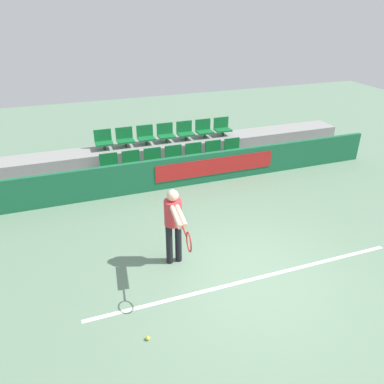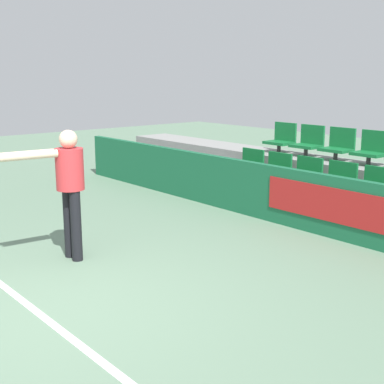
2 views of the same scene
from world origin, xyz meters
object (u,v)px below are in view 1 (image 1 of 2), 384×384
Objects in this scene: stadium_chair_3 at (174,156)px; stadium_chair_8 at (125,138)px; stadium_chair_9 at (146,136)px; tennis_player at (174,220)px; stadium_chair_10 at (166,133)px; stadium_chair_13 at (222,127)px; stadium_chair_2 at (154,159)px; stadium_chair_1 at (132,162)px; stadium_chair_5 at (214,151)px; stadium_chair_12 at (204,129)px; stadium_chair_4 at (195,153)px; stadium_chair_11 at (185,131)px; stadium_chair_6 at (233,148)px; stadium_chair_7 at (104,140)px; tennis_ball at (148,338)px; stadium_chair_0 at (109,164)px.

stadium_chair_8 is (-1.24, 0.85, 0.41)m from stadium_chair_3.
stadium_chair_9 is 4.78m from tennis_player.
stadium_chair_10 is at bearing 0.00° from stadium_chair_8.
stadium_chair_2 is at bearing -160.96° from stadium_chair_13.
stadium_chair_1 and stadium_chair_5 have the same top height.
stadium_chair_12 is (1.85, 0.85, 0.41)m from stadium_chair_2.
tennis_player is (-1.20, -3.89, 0.34)m from stadium_chair_3.
stadium_chair_5 is at bearing -34.62° from stadium_chair_10.
stadium_chair_4 is at bearing -145.38° from stadium_chair_13.
stadium_chair_11 is at bearing 24.71° from stadium_chair_1.
stadium_chair_4 is 1.24m from stadium_chair_6.
stadium_chair_6 is (1.85, 0.00, 0.00)m from stadium_chair_3.
stadium_chair_13 is at bearing 19.04° from stadium_chair_2.
stadium_chair_11 is at bearing 34.62° from stadium_chair_2.
stadium_chair_9 is at bearing 0.00° from stadium_chair_8.
stadium_chair_9 is (-1.24, 0.85, 0.41)m from stadium_chair_4.
stadium_chair_1 is 1.13m from stadium_chair_7.
stadium_chair_10 is (-1.24, 0.85, 0.41)m from stadium_chair_5.
tennis_ball is at bearing -121.47° from stadium_chair_5.
stadium_chair_10 is 0.34× the size of tennis_player.
stadium_chair_13 reaches higher than stadium_chair_5.
stadium_chair_12 is (-0.62, 0.85, 0.41)m from stadium_chair_6.
stadium_chair_3 is 1.00× the size of stadium_chair_11.
stadium_chair_9 is at bearing 0.00° from stadium_chair_7.
stadium_chair_0 is 3.83m from stadium_chair_13.
stadium_chair_12 is (3.09, 0.85, 0.41)m from stadium_chair_0.
stadium_chair_6 is at bearing 57.68° from tennis_player.
stadium_chair_0 is at bearing 86.90° from tennis_ball.
stadium_chair_3 is (1.85, 0.00, 0.00)m from stadium_chair_0.
stadium_chair_1 is 3.09m from stadium_chair_6.
stadium_chair_3 is 1.00× the size of stadium_chair_9.
stadium_chair_7 is at bearing 180.00° from stadium_chair_13.
stadium_chair_2 is at bearing 180.00° from stadium_chair_4.
stadium_chair_5 is 1.00× the size of stadium_chair_10.
stadium_chair_9 reaches higher than stadium_chair_3.
stadium_chair_2 is at bearing -54.09° from stadium_chair_8.
stadium_chair_9 is 1.00× the size of stadium_chair_10.
stadium_chair_12 is 1.00× the size of stadium_chair_13.
tennis_player is (-2.44, -4.75, -0.07)m from stadium_chair_12.
stadium_chair_6 is 6.87m from tennis_ball.
stadium_chair_10 is at bearing 155.29° from stadium_chair_6.
stadium_chair_3 is 1.00× the size of stadium_chair_12.
stadium_chair_2 is at bearing -145.38° from stadium_chair_11.
stadium_chair_13 is at bearing 0.00° from stadium_chair_11.
tennis_player is at bearing -89.49° from stadium_chair_1.
stadium_chair_8 is (0.62, 0.00, 0.00)m from stadium_chair_7.
stadium_chair_7 is 8.26× the size of tennis_ball.
stadium_chair_3 is at bearing 0.00° from stadium_chair_2.
stadium_chair_12 reaches higher than stadium_chair_4.
stadium_chair_12 is (1.85, 0.00, 0.00)m from stadium_chair_9.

